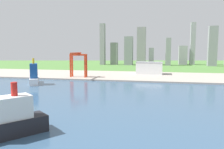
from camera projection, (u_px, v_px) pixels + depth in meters
name	position (u px, v px, depth m)	size (l,w,h in m)	color
ground_plane	(123.00, 100.00, 219.39)	(2400.00, 2400.00, 0.00)	#4F7F3A
water_bay	(110.00, 118.00, 161.08)	(840.00, 360.00, 0.15)	#385675
industrial_pier	(140.00, 76.00, 403.89)	(840.00, 140.00, 2.50)	#A99D91
ferry_boat	(34.00, 77.00, 316.87)	(33.29, 47.31, 37.33)	white
port_crane_red	(78.00, 59.00, 374.95)	(28.39, 44.42, 42.24)	red
warehouse_main	(149.00, 68.00, 426.95)	(49.94, 32.17, 23.19)	white
distant_skyline	(161.00, 49.00, 702.14)	(407.99, 77.20, 136.45)	gray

